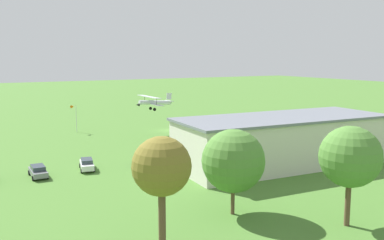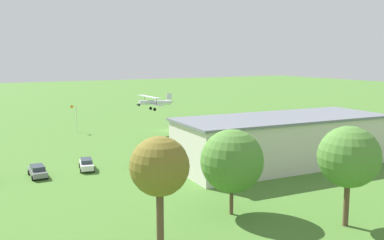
{
  "view_description": "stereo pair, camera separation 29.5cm",
  "coord_description": "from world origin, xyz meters",
  "px_view_note": "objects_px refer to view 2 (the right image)",
  "views": [
    {
      "loc": [
        40.24,
        83.91,
        16.1
      ],
      "look_at": [
        2.2,
        15.01,
        4.42
      ],
      "focal_mm": 40.34,
      "sensor_mm": 36.0,
      "label": 1
    },
    {
      "loc": [
        39.98,
        84.05,
        16.1
      ],
      "look_at": [
        2.2,
        15.01,
        4.42
      ],
      "focal_mm": 40.34,
      "sensor_mm": 36.0,
      "label": 2
    }
  ],
  "objects_px": {
    "person_walking_on_apron": "(279,137)",
    "person_at_fence_line": "(301,135)",
    "car_grey": "(38,171)",
    "hangar": "(282,141)",
    "person_by_parked_cars": "(287,136)",
    "tree_behind_hangar_right": "(349,157)",
    "tree_at_field_edge": "(232,161)",
    "windsock": "(73,108)",
    "tree_behind_hangar_left": "(160,167)",
    "car_white": "(86,164)",
    "biplane": "(154,102)",
    "car_blue": "(144,161)"
  },
  "relations": [
    {
      "from": "person_walking_on_apron",
      "to": "person_at_fence_line",
      "type": "xyz_separation_m",
      "value": [
        -5.09,
        0.67,
        -0.07
      ]
    },
    {
      "from": "car_grey",
      "to": "person_walking_on_apron",
      "type": "bearing_deg",
      "value": -175.18
    },
    {
      "from": "hangar",
      "to": "person_by_parked_cars",
      "type": "distance_m",
      "value": 20.33
    },
    {
      "from": "person_by_parked_cars",
      "to": "car_grey",
      "type": "bearing_deg",
      "value": 4.98
    },
    {
      "from": "person_by_parked_cars",
      "to": "tree_behind_hangar_right",
      "type": "xyz_separation_m",
      "value": [
        23.92,
        35.96,
        5.95
      ]
    },
    {
      "from": "person_walking_on_apron",
      "to": "tree_at_field_edge",
      "type": "distance_m",
      "value": 40.84
    },
    {
      "from": "windsock",
      "to": "tree_at_field_edge",
      "type": "bearing_deg",
      "value": 92.5
    },
    {
      "from": "tree_behind_hangar_left",
      "to": "windsock",
      "type": "xyz_separation_m",
      "value": [
        -7.45,
        -60.54,
        -2.01
      ]
    },
    {
      "from": "car_grey",
      "to": "person_by_parked_cars",
      "type": "relative_size",
      "value": 2.97
    },
    {
      "from": "car_white",
      "to": "person_by_parked_cars",
      "type": "bearing_deg",
      "value": -174.84
    },
    {
      "from": "person_walking_on_apron",
      "to": "tree_at_field_edge",
      "type": "relative_size",
      "value": 0.19
    },
    {
      "from": "car_white",
      "to": "person_at_fence_line",
      "type": "distance_m",
      "value": 43.08
    },
    {
      "from": "tree_behind_hangar_left",
      "to": "tree_at_field_edge",
      "type": "height_order",
      "value": "tree_behind_hangar_left"
    },
    {
      "from": "car_grey",
      "to": "tree_behind_hangar_left",
      "type": "distance_m",
      "value": 29.43
    },
    {
      "from": "hangar",
      "to": "person_walking_on_apron",
      "type": "height_order",
      "value": "hangar"
    },
    {
      "from": "biplane",
      "to": "car_grey",
      "type": "xyz_separation_m",
      "value": [
        25.87,
        19.96,
        -6.17
      ]
    },
    {
      "from": "tree_behind_hangar_left",
      "to": "biplane",
      "type": "bearing_deg",
      "value": -113.18
    },
    {
      "from": "car_white",
      "to": "car_grey",
      "type": "relative_size",
      "value": 1.03
    },
    {
      "from": "car_white",
      "to": "tree_behind_hangar_left",
      "type": "xyz_separation_m",
      "value": [
        1.51,
        28.72,
        6.33
      ]
    },
    {
      "from": "hangar",
      "to": "windsock",
      "type": "distance_m",
      "value": 47.53
    },
    {
      "from": "hangar",
      "to": "tree_behind_hangar_right",
      "type": "relative_size",
      "value": 3.38
    },
    {
      "from": "person_at_fence_line",
      "to": "biplane",
      "type": "bearing_deg",
      "value": -35.25
    },
    {
      "from": "windsock",
      "to": "person_at_fence_line",
      "type": "bearing_deg",
      "value": 141.78
    },
    {
      "from": "car_white",
      "to": "tree_at_field_edge",
      "type": "distance_m",
      "value": 26.36
    },
    {
      "from": "biplane",
      "to": "person_by_parked_cars",
      "type": "height_order",
      "value": "biplane"
    },
    {
      "from": "car_blue",
      "to": "tree_behind_hangar_right",
      "type": "relative_size",
      "value": 0.43
    },
    {
      "from": "biplane",
      "to": "person_by_parked_cars",
      "type": "xyz_separation_m",
      "value": [
        -21.07,
        15.87,
        -6.21
      ]
    },
    {
      "from": "tree_at_field_edge",
      "to": "person_walking_on_apron",
      "type": "bearing_deg",
      "value": -136.68
    },
    {
      "from": "person_at_fence_line",
      "to": "windsock",
      "type": "bearing_deg",
      "value": -38.22
    },
    {
      "from": "person_at_fence_line",
      "to": "tree_behind_hangar_right",
      "type": "relative_size",
      "value": 0.16
    },
    {
      "from": "windsock",
      "to": "car_grey",
      "type": "bearing_deg",
      "value": 68.57
    },
    {
      "from": "car_grey",
      "to": "person_walking_on_apron",
      "type": "xyz_separation_m",
      "value": [
        -44.64,
        -3.76,
        0.02
      ]
    },
    {
      "from": "biplane",
      "to": "tree_behind_hangar_left",
      "type": "xyz_separation_m",
      "value": [
        20.65,
        48.22,
        0.18
      ]
    },
    {
      "from": "hangar",
      "to": "tree_behind_hangar_left",
      "type": "relative_size",
      "value": 3.37
    },
    {
      "from": "hangar",
      "to": "person_walking_on_apron",
      "type": "bearing_deg",
      "value": -128.68
    },
    {
      "from": "tree_behind_hangar_right",
      "to": "car_blue",
      "type": "bearing_deg",
      "value": -74.78
    },
    {
      "from": "car_white",
      "to": "person_at_fence_line",
      "type": "relative_size",
      "value": 3.09
    },
    {
      "from": "car_grey",
      "to": "person_by_parked_cars",
      "type": "distance_m",
      "value": 47.12
    },
    {
      "from": "person_walking_on_apron",
      "to": "person_by_parked_cars",
      "type": "distance_m",
      "value": 2.32
    },
    {
      "from": "tree_behind_hangar_right",
      "to": "person_by_parked_cars",
      "type": "bearing_deg",
      "value": -123.63
    },
    {
      "from": "biplane",
      "to": "car_blue",
      "type": "relative_size",
      "value": 2.14
    },
    {
      "from": "person_at_fence_line",
      "to": "tree_behind_hangar_left",
      "type": "distance_m",
      "value": 54.82
    },
    {
      "from": "car_white",
      "to": "person_by_parked_cars",
      "type": "distance_m",
      "value": 40.37
    },
    {
      "from": "car_grey",
      "to": "tree_behind_hangar_right",
      "type": "height_order",
      "value": "tree_behind_hangar_right"
    },
    {
      "from": "car_blue",
      "to": "windsock",
      "type": "distance_m",
      "value": 34.16
    },
    {
      "from": "car_white",
      "to": "person_walking_on_apron",
      "type": "relative_size",
      "value": 2.84
    },
    {
      "from": "tree_behind_hangar_left",
      "to": "tree_at_field_edge",
      "type": "relative_size",
      "value": 1.1
    },
    {
      "from": "biplane",
      "to": "person_by_parked_cars",
      "type": "relative_size",
      "value": 5.56
    },
    {
      "from": "car_white",
      "to": "car_grey",
      "type": "bearing_deg",
      "value": 3.93
    },
    {
      "from": "person_at_fence_line",
      "to": "tree_behind_hangar_left",
      "type": "relative_size",
      "value": 0.16
    }
  ]
}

